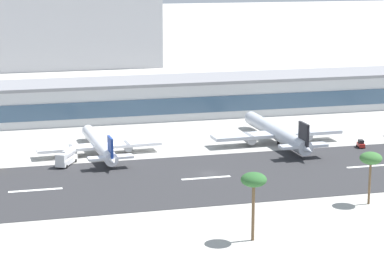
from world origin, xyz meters
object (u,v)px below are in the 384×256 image
terminal_building (162,98)px  palm_tree_1 (254,182)px  airliner_navy_tail_gate_1 (100,146)px  service_baggage_tug_1 (361,144)px  distant_hotel_block (39,29)px  service_fuel_truck_0 (66,157)px  palm_tree_0 (371,159)px  airliner_black_tail_gate_2 (278,134)px

terminal_building → palm_tree_1: size_ratio=15.62×
airliner_navy_tail_gate_1 → service_baggage_tug_1: size_ratio=11.26×
distant_hotel_block → service_fuel_truck_0: size_ratio=13.02×
airliner_navy_tail_gate_1 → palm_tree_1: bearing=-167.7°
service_baggage_tug_1 → palm_tree_0: bearing=167.1°
airliner_navy_tail_gate_1 → terminal_building: bearing=-33.0°
terminal_building → airliner_navy_tail_gate_1: terminal_building is taller
airliner_navy_tail_gate_1 → airliner_black_tail_gate_2: (50.11, 0.00, 0.47)m
service_fuel_truck_0 → palm_tree_1: size_ratio=0.67×
palm_tree_1 → terminal_building: bearing=86.3°
airliner_black_tail_gate_2 → service_fuel_truck_0: 60.13m
airliner_navy_tail_gate_1 → service_baggage_tug_1: airliner_navy_tail_gate_1 is taller
distant_hotel_block → service_baggage_tug_1: (76.79, -180.67, -17.60)m
palm_tree_0 → palm_tree_1: bearing=-155.3°
airliner_navy_tail_gate_1 → palm_tree_0: palm_tree_0 is taller
service_fuel_truck_0 → palm_tree_0: 76.30m
airliner_navy_tail_gate_1 → palm_tree_1: 72.18m
distant_hotel_block → airliner_navy_tail_gate_1: (6.04, -171.13, -16.06)m
airliner_navy_tail_gate_1 → palm_tree_0: size_ratio=3.43×
airliner_navy_tail_gate_1 → palm_tree_0: (49.92, -54.87, 7.25)m
terminal_building → distant_hotel_block: distant_hotel_block is taller
airliner_navy_tail_gate_1 → palm_tree_1: size_ratio=3.00×
distant_hotel_block → palm_tree_0: (55.97, -226.00, -8.81)m
terminal_building → palm_tree_0: size_ratio=17.87×
distant_hotel_block → airliner_navy_tail_gate_1: distant_hotel_block is taller
service_baggage_tug_1 → distant_hotel_block: bearing=34.8°
terminal_building → service_fuel_truck_0: bearing=-123.7°
distant_hotel_block → palm_tree_1: distant_hotel_block is taller
distant_hotel_block → palm_tree_1: size_ratio=8.76×
palm_tree_0 → palm_tree_1: 33.87m
distant_hotel_block → airliner_black_tail_gate_2: 180.78m
service_baggage_tug_1 → palm_tree_0: size_ratio=0.30×
service_baggage_tug_1 → terminal_building: bearing=50.0°
distant_hotel_block → service_baggage_tug_1: size_ratio=32.89×
service_fuel_truck_0 → palm_tree_0: palm_tree_0 is taller
distant_hotel_block → palm_tree_0: bearing=-76.1°
palm_tree_0 → palm_tree_1: palm_tree_1 is taller
airliner_black_tail_gate_2 → palm_tree_0: palm_tree_0 is taller
palm_tree_0 → airliner_navy_tail_gate_1: bearing=132.3°
airliner_black_tail_gate_2 → service_baggage_tug_1: bearing=-116.7°
airliner_black_tail_gate_2 → service_fuel_truck_0: (-59.63, -7.69, -1.03)m
terminal_building → airliner_black_tail_gate_2: terminal_building is taller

